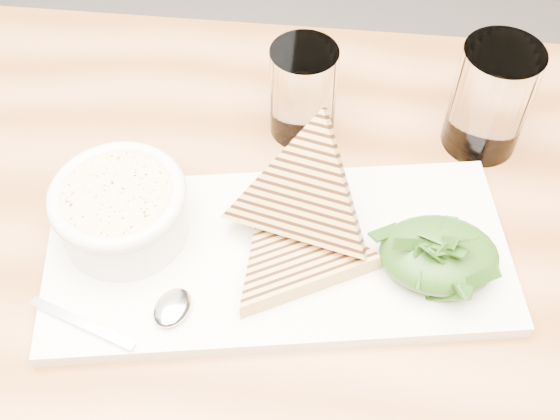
# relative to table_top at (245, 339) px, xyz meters

# --- Properties ---
(table_top) EXTENTS (1.28, 0.87, 0.04)m
(table_top) POSITION_rel_table_top_xyz_m (0.00, 0.00, 0.00)
(table_top) COLOR #A46B42
(table_top) RESTS_ON ground
(platter) EXTENTS (0.45, 0.25, 0.02)m
(platter) POSITION_rel_table_top_xyz_m (0.02, 0.07, 0.03)
(platter) COLOR white
(platter) RESTS_ON table_top
(soup_bowl) EXTENTS (0.12, 0.12, 0.05)m
(soup_bowl) POSITION_rel_table_top_xyz_m (-0.12, 0.09, 0.06)
(soup_bowl) COLOR white
(soup_bowl) RESTS_ON platter
(soup) EXTENTS (0.10, 0.10, 0.01)m
(soup) POSITION_rel_table_top_xyz_m (-0.12, 0.09, 0.09)
(soup) COLOR #D6BF8B
(soup) RESTS_ON soup_bowl
(bowl_rim) EXTENTS (0.12, 0.12, 0.01)m
(bowl_rim) POSITION_rel_table_top_xyz_m (-0.12, 0.09, 0.09)
(bowl_rim) COLOR white
(bowl_rim) RESTS_ON soup_bowl
(sandwich_flat) EXTENTS (0.21, 0.21, 0.02)m
(sandwich_flat) POSITION_rel_table_top_xyz_m (0.04, 0.07, 0.05)
(sandwich_flat) COLOR tan
(sandwich_flat) RESTS_ON platter
(sandwich_lean) EXTENTS (0.19, 0.20, 0.17)m
(sandwich_lean) POSITION_rel_table_top_xyz_m (0.04, 0.10, 0.09)
(sandwich_lean) COLOR tan
(sandwich_lean) RESTS_ON sandwich_flat
(salad_base) EXTENTS (0.11, 0.08, 0.04)m
(salad_base) POSITION_rel_table_top_xyz_m (0.17, 0.07, 0.06)
(salad_base) COLOR black
(salad_base) RESTS_ON platter
(arugula_pile) EXTENTS (0.11, 0.10, 0.05)m
(arugula_pile) POSITION_rel_table_top_xyz_m (0.17, 0.07, 0.06)
(arugula_pile) COLOR #34611B
(arugula_pile) RESTS_ON platter
(spoon_bowl) EXTENTS (0.04, 0.05, 0.01)m
(spoon_bowl) POSITION_rel_table_top_xyz_m (-0.06, 0.00, 0.04)
(spoon_bowl) COLOR silver
(spoon_bowl) RESTS_ON platter
(spoon_handle) EXTENTS (0.10, 0.04, 0.00)m
(spoon_handle) POSITION_rel_table_top_xyz_m (-0.14, -0.02, 0.04)
(spoon_handle) COLOR silver
(spoon_handle) RESTS_ON platter
(glass_near) EXTENTS (0.07, 0.07, 0.10)m
(glass_near) POSITION_rel_table_top_xyz_m (0.03, 0.25, 0.07)
(glass_near) COLOR white
(glass_near) RESTS_ON table_top
(glass_far) EXTENTS (0.08, 0.08, 0.12)m
(glass_far) POSITION_rel_table_top_xyz_m (0.22, 0.25, 0.08)
(glass_far) COLOR white
(glass_far) RESTS_ON table_top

